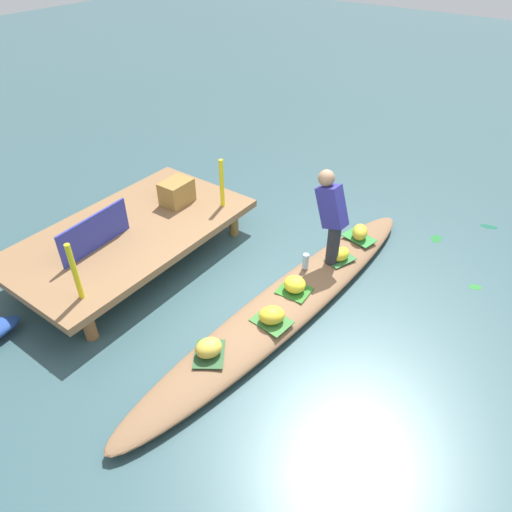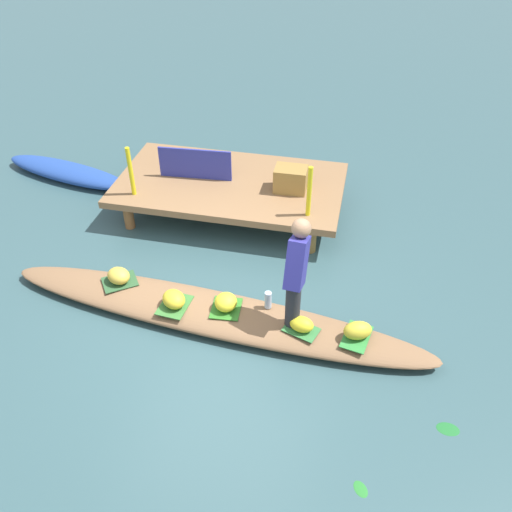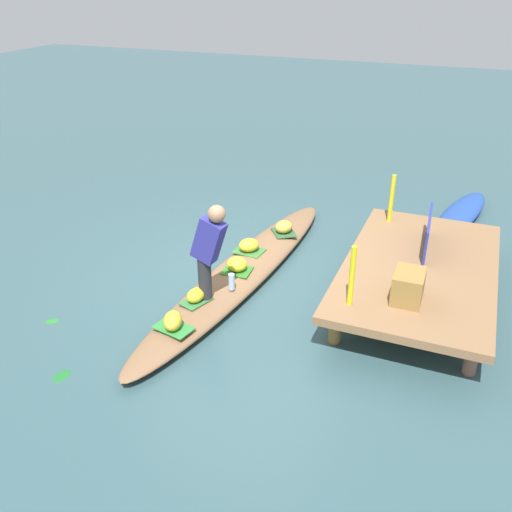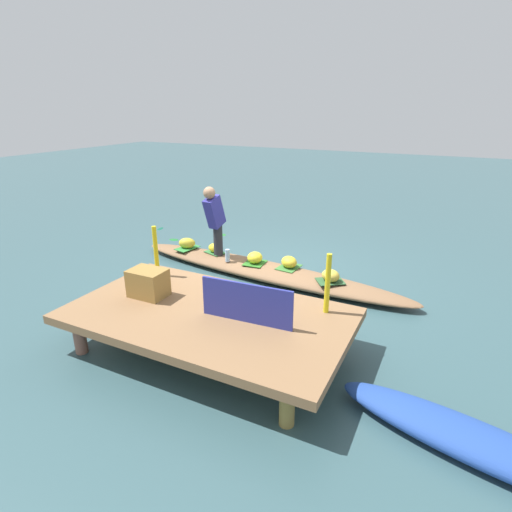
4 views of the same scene
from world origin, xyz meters
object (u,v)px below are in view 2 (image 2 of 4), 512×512
object	(u,v)px
vendor_person	(296,270)
water_bottle	(268,300)
moored_boat	(68,172)
banana_bunch_3	(358,330)
vendor_boat	(213,313)
banana_bunch_0	(119,276)
banana_bunch_1	(302,324)
produce_crate	(291,179)
banana_bunch_4	(174,299)
market_banner	(195,164)
banana_bunch_2	(226,302)

from	to	relation	value
vendor_person	water_bottle	world-z (taller)	vendor_person
moored_boat	banana_bunch_3	world-z (taller)	banana_bunch_3
moored_boat	vendor_person	distance (m)	4.88
vendor_boat	banana_bunch_0	size ratio (longest dim) A/B	18.12
banana_bunch_1	vendor_person	bearing A→B (deg)	126.12
vendor_person	produce_crate	size ratio (longest dim) A/B	2.81
banana_bunch_1	banana_bunch_3	world-z (taller)	banana_bunch_3
vendor_boat	vendor_person	size ratio (longest dim) A/B	4.09
banana_bunch_4	market_banner	distance (m)	2.40
moored_boat	banana_bunch_1	xyz separation A→B (m)	(4.17, -2.73, 0.18)
moored_boat	vendor_person	world-z (taller)	vendor_person
banana_bunch_1	produce_crate	bearing A→B (deg)	102.58
banana_bunch_3	water_bottle	bearing A→B (deg)	165.97
banana_bunch_4	banana_bunch_3	bearing A→B (deg)	-1.35
vendor_person	water_bottle	size ratio (longest dim) A/B	5.85
banana_bunch_2	water_bottle	world-z (taller)	water_bottle
banana_bunch_4	water_bottle	world-z (taller)	water_bottle
banana_bunch_0	water_bottle	xyz separation A→B (m)	(1.80, -0.04, 0.01)
banana_bunch_3	vendor_person	size ratio (longest dim) A/B	0.25
market_banner	produce_crate	xyz separation A→B (m)	(1.38, -0.04, -0.06)
banana_bunch_1	water_bottle	xyz separation A→B (m)	(-0.42, 0.28, 0.02)
banana_bunch_2	banana_bunch_4	xyz separation A→B (m)	(-0.58, -0.07, -0.00)
market_banner	vendor_boat	bearing A→B (deg)	-72.61
banana_bunch_1	water_bottle	bearing A→B (deg)	146.60
banana_bunch_3	market_banner	size ratio (longest dim) A/B	0.29
banana_bunch_1	banana_bunch_4	size ratio (longest dim) A/B	0.90
banana_bunch_3	banana_bunch_4	size ratio (longest dim) A/B	1.05
banana_bunch_1	banana_bunch_2	xyz separation A→B (m)	(-0.87, 0.14, 0.01)
banana_bunch_2	water_bottle	bearing A→B (deg)	16.21
banana_bunch_1	produce_crate	xyz separation A→B (m)	(-0.53, 2.36, 0.36)
vendor_person	water_bottle	bearing A→B (deg)	157.55
water_bottle	produce_crate	distance (m)	2.11
moored_boat	banana_bunch_3	bearing A→B (deg)	-17.31
banana_bunch_4	water_bottle	distance (m)	1.05
moored_boat	market_banner	world-z (taller)	market_banner
vendor_boat	market_banner	world-z (taller)	market_banner
banana_bunch_3	water_bottle	xyz separation A→B (m)	(-1.01, 0.25, 0.01)
produce_crate	banana_bunch_0	bearing A→B (deg)	-129.75
vendor_person	banana_bunch_0	bearing A→B (deg)	175.36
vendor_boat	banana_bunch_1	size ratio (longest dim) A/B	19.40
moored_boat	banana_bunch_4	size ratio (longest dim) A/B	8.01
vendor_boat	banana_bunch_4	bearing A→B (deg)	-164.95
banana_bunch_2	banana_bunch_4	distance (m)	0.59
banana_bunch_0	vendor_person	xyz separation A→B (m)	(2.11, -0.17, 0.60)
vendor_person	banana_bunch_3	bearing A→B (deg)	-10.02
banana_bunch_1	moored_boat	bearing A→B (deg)	146.79
vendor_boat	vendor_person	distance (m)	1.23
banana_bunch_0	banana_bunch_4	bearing A→B (deg)	-17.78
banana_bunch_1	market_banner	xyz separation A→B (m)	(-1.90, 2.39, 0.42)
vendor_boat	moored_boat	bearing A→B (deg)	145.32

